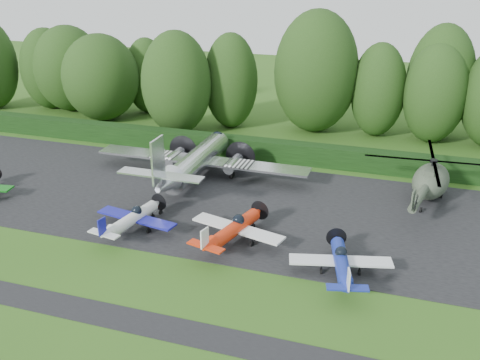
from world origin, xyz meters
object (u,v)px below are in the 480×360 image
(light_plane_orange, at_px, (234,229))
(light_plane_blue, at_px, (342,262))
(light_plane_white, at_px, (132,218))
(helicopter, at_px, (431,179))
(transport_plane, at_px, (196,161))

(light_plane_orange, height_order, light_plane_blue, light_plane_orange)
(light_plane_white, height_order, helicopter, helicopter)
(transport_plane, bearing_deg, light_plane_orange, -55.37)
(light_plane_blue, bearing_deg, light_plane_orange, 179.61)
(light_plane_white, bearing_deg, light_plane_blue, -15.35)
(light_plane_orange, bearing_deg, transport_plane, 110.14)
(transport_plane, distance_m, light_plane_orange, 12.08)
(light_plane_orange, distance_m, helicopter, 17.69)
(light_plane_orange, bearing_deg, light_plane_white, 169.74)
(transport_plane, height_order, light_plane_orange, transport_plane)
(transport_plane, height_order, light_plane_white, transport_plane)
(light_plane_orange, xyz_separation_m, helicopter, (13.08, 11.89, 0.76))
(transport_plane, height_order, light_plane_blue, transport_plane)
(helicopter, bearing_deg, transport_plane, 174.07)
(light_plane_orange, relative_size, light_plane_blue, 1.08)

